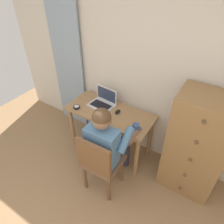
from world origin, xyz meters
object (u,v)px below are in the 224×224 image
object	(u,v)px
coffee_mug	(136,127)
computer_mouse	(118,112)
desk	(110,118)
chair	(100,162)
laptop	(103,102)
desk_clock	(77,107)
dresser	(196,146)
person_seated	(108,141)

from	to	relation	value
coffee_mug	computer_mouse	bearing A→B (deg)	153.71
desk	chair	bearing A→B (deg)	-66.66
desk	chair	xyz separation A→B (m)	(0.27, -0.63, -0.09)
laptop	coffee_mug	xyz separation A→B (m)	(0.63, -0.23, -0.00)
desk	coffee_mug	world-z (taller)	coffee_mug
laptop	desk_clock	bearing A→B (deg)	-134.80
dresser	laptop	bearing A→B (deg)	178.22
person_seated	coffee_mug	size ratio (longest dim) A/B	10.14
laptop	computer_mouse	size ratio (longest dim) A/B	3.60
dresser	coffee_mug	size ratio (longest dim) A/B	11.06
chair	computer_mouse	distance (m)	0.72
desk	person_seated	xyz separation A→B (m)	(0.27, -0.45, 0.09)
dresser	desk_clock	bearing A→B (deg)	-171.96
desk	laptop	distance (m)	0.25
desk	laptop	size ratio (longest dim) A/B	3.31
desk_clock	dresser	bearing A→B (deg)	8.04
dresser	computer_mouse	world-z (taller)	dresser
desk	desk_clock	xyz separation A→B (m)	(-0.43, -0.18, 0.13)
person_seated	dresser	bearing A→B (deg)	29.33
chair	desk_clock	distance (m)	0.86
dresser	desk_clock	size ratio (longest dim) A/B	14.75
person_seated	computer_mouse	world-z (taller)	person_seated
dresser	person_seated	bearing A→B (deg)	-150.67
chair	computer_mouse	size ratio (longest dim) A/B	8.99
desk	dresser	world-z (taller)	dresser
laptop	coffee_mug	bearing A→B (deg)	-19.89
laptop	coffee_mug	world-z (taller)	laptop
dresser	person_seated	xyz separation A→B (m)	(-0.88, -0.49, 0.03)
computer_mouse	coffee_mug	world-z (taller)	coffee_mug
laptop	desk_clock	world-z (taller)	laptop
chair	laptop	distance (m)	0.88
person_seated	coffee_mug	world-z (taller)	person_seated
laptop	desk_clock	distance (m)	0.37
desk_clock	person_seated	bearing A→B (deg)	-21.34
chair	person_seated	size ratio (longest dim) A/B	0.74
dresser	computer_mouse	xyz separation A→B (m)	(-1.04, -0.01, 0.07)
person_seated	computer_mouse	xyz separation A→B (m)	(-0.16, 0.48, 0.04)
dresser	coffee_mug	xyz separation A→B (m)	(-0.68, -0.19, 0.10)
dresser	person_seated	world-z (taller)	dresser
dresser	laptop	size ratio (longest dim) A/B	3.68
computer_mouse	laptop	bearing A→B (deg)	167.01
dresser	laptop	distance (m)	1.31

